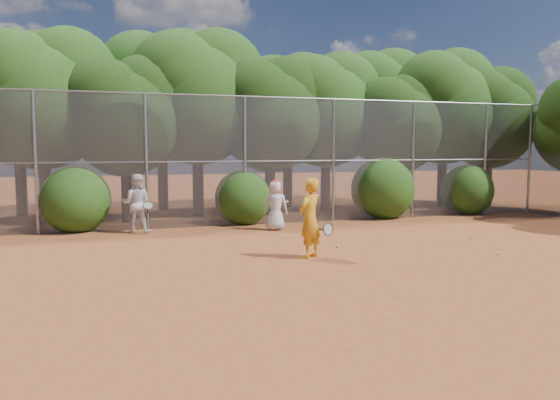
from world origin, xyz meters
name	(u,v)px	position (x,y,z in m)	size (l,w,h in m)	color
ground	(360,259)	(0.00, 0.00, 0.00)	(80.00, 80.00, 0.00)	brown
fence_back	(272,159)	(-0.12, 6.00, 2.05)	(20.05, 0.09, 4.03)	gray
tree_1	(44,93)	(-6.94, 8.54, 4.16)	(4.64, 4.03, 6.35)	black
tree_2	(126,111)	(-4.45, 7.83, 3.58)	(3.99, 3.47, 5.47)	black
tree_3	(198,91)	(-1.94, 8.84, 4.40)	(4.89, 4.26, 6.70)	black
tree_4	(271,110)	(0.55, 8.24, 3.76)	(4.19, 3.64, 5.73)	black
tree_5	(327,105)	(3.06, 9.04, 4.05)	(4.51, 3.92, 6.17)	black
tree_6	(397,120)	(5.55, 8.03, 3.47)	(3.86, 3.36, 5.29)	black
tree_7	(445,102)	(8.06, 8.64, 4.28)	(4.77, 4.14, 6.53)	black
tree_8	(490,114)	(10.05, 8.34, 3.82)	(4.25, 3.70, 5.82)	black
tree_9	(19,93)	(-7.94, 10.84, 4.34)	(4.83, 4.20, 6.62)	black
tree_10	(163,90)	(-2.93, 11.05, 4.63)	(5.15, 4.48, 7.06)	black
tree_11	(289,105)	(2.06, 10.64, 4.16)	(4.64, 4.03, 6.35)	black
tree_12	(381,100)	(6.56, 11.24, 4.51)	(5.02, 4.37, 6.88)	black
bush_0	(76,197)	(-6.00, 6.30, 1.00)	(2.00, 2.00, 2.00)	#1E4310
bush_1	(243,196)	(-1.00, 6.30, 0.90)	(1.80, 1.80, 1.80)	#1E4310
bush_2	(382,186)	(4.00, 6.30, 1.10)	(2.20, 2.20, 2.20)	#1E4310
bush_3	(467,188)	(7.50, 6.30, 0.95)	(1.90, 1.90, 1.90)	#1E4310
player_yellow	(310,218)	(-0.97, 0.49, 0.88)	(0.89, 0.72, 1.76)	orange
player_teen	(275,205)	(-0.43, 4.65, 0.74)	(0.83, 0.70, 1.48)	silver
player_white	(136,203)	(-4.35, 5.40, 0.84)	(0.95, 0.83, 1.68)	silver
ball_0	(471,238)	(4.03, 1.50, 0.03)	(0.07, 0.07, 0.07)	yellow
ball_1	(498,253)	(3.19, -0.52, 0.03)	(0.07, 0.07, 0.07)	yellow
ball_2	(473,243)	(3.56, 0.83, 0.03)	(0.07, 0.07, 0.07)	yellow
ball_3	(338,246)	(0.13, 1.45, 0.03)	(0.07, 0.07, 0.07)	yellow
ball_4	(379,233)	(2.08, 2.97, 0.03)	(0.07, 0.07, 0.07)	yellow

